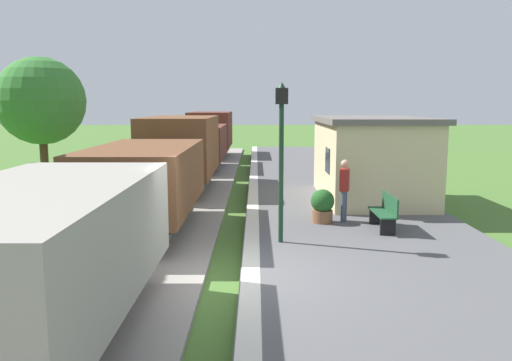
{
  "coord_description": "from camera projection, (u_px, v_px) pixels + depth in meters",
  "views": [
    {
      "loc": [
        0.5,
        -9.43,
        3.44
      ],
      "look_at": [
        0.51,
        6.09,
        1.14
      ],
      "focal_mm": 36.03,
      "sensor_mm": 36.0,
      "label": 1
    }
  ],
  "objects": [
    {
      "name": "station_hut",
      "position": [
        370.0,
        158.0,
        17.48
      ],
      "size": [
        3.5,
        5.8,
        2.78
      ],
      "color": "beige",
      "rests_on": "platform_slab"
    },
    {
      "name": "ground_plane",
      "position": [
        230.0,
        286.0,
        9.83
      ],
      "size": [
        160.0,
        160.0,
        0.0
      ],
      "primitive_type": "plane",
      "color": "#47702D"
    },
    {
      "name": "rail_far",
      "position": [
        66.0,
        276.0,
        9.8
      ],
      "size": [
        0.07,
        60.0,
        0.14
      ],
      "primitive_type": "cube",
      "color": "slate",
      "rests_on": "track_ballast"
    },
    {
      "name": "platform_slab",
      "position": [
        397.0,
        280.0,
        9.82
      ],
      "size": [
        6.0,
        60.0,
        0.25
      ],
      "primitive_type": "cube",
      "color": "#565659",
      "rests_on": "ground"
    },
    {
      "name": "freight_train",
      "position": [
        183.0,
        153.0,
        20.56
      ],
      "size": [
        2.5,
        32.6,
        2.72
      ],
      "color": "gray",
      "rests_on": "rail_near"
    },
    {
      "name": "potted_planter",
      "position": [
        322.0,
        205.0,
        13.98
      ],
      "size": [
        0.64,
        0.64,
        0.92
      ],
      "color": "brown",
      "rests_on": "platform_slab"
    },
    {
      "name": "track_ballast",
      "position": [
        104.0,
        283.0,
        9.82
      ],
      "size": [
        3.8,
        60.0,
        0.12
      ],
      "primitive_type": "cube",
      "color": "gray",
      "rests_on": "ground"
    },
    {
      "name": "platform_edge_stripe",
      "position": [
        250.0,
        273.0,
        9.8
      ],
      "size": [
        0.36,
        60.0,
        0.01
      ],
      "primitive_type": "cube",
      "color": "silver",
      "rests_on": "platform_slab"
    },
    {
      "name": "bench_near_hut",
      "position": [
        385.0,
        212.0,
        13.18
      ],
      "size": [
        0.42,
        1.5,
        0.91
      ],
      "color": "#1E4C2D",
      "rests_on": "platform_slab"
    },
    {
      "name": "rail_near",
      "position": [
        142.0,
        276.0,
        9.8
      ],
      "size": [
        0.07,
        60.0,
        0.14
      ],
      "primitive_type": "cube",
      "color": "slate",
      "rests_on": "track_ballast"
    },
    {
      "name": "person_waiting",
      "position": [
        344.0,
        188.0,
        14.05
      ],
      "size": [
        0.33,
        0.43,
        1.71
      ],
      "rotation": [
        0.0,
        0.0,
        2.88
      ],
      "color": "#474C66",
      "rests_on": "platform_slab"
    },
    {
      "name": "lamp_post_near",
      "position": [
        281.0,
        133.0,
        11.66
      ],
      "size": [
        0.28,
        0.28,
        3.7
      ],
      "color": "#193823",
      "rests_on": "platform_slab"
    },
    {
      "name": "tree_trackside_far",
      "position": [
        40.0,
        101.0,
        17.77
      ],
      "size": [
        3.03,
        3.03,
        5.09
      ],
      "color": "#4C3823",
      "rests_on": "ground"
    }
  ]
}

